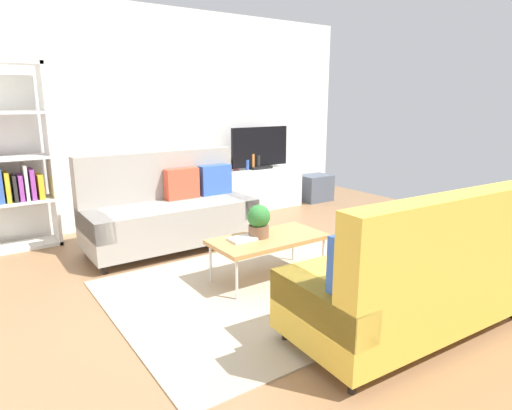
# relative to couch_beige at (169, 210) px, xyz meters

# --- Properties ---
(ground_plane) EXTENTS (7.68, 7.68, 0.00)m
(ground_plane) POSITION_rel_couch_beige_xyz_m (0.39, -1.53, -0.45)
(ground_plane) COLOR #936B47
(wall_far) EXTENTS (6.40, 0.12, 2.90)m
(wall_far) POSITION_rel_couch_beige_xyz_m (0.39, 1.27, 1.00)
(wall_far) COLOR white
(wall_far) RESTS_ON ground_plane
(area_rug) EXTENTS (2.90, 2.20, 0.01)m
(area_rug) POSITION_rel_couch_beige_xyz_m (0.33, -1.62, -0.44)
(area_rug) COLOR tan
(area_rug) RESTS_ON ground_plane
(couch_beige) EXTENTS (1.90, 0.84, 1.10)m
(couch_beige) POSITION_rel_couch_beige_xyz_m (0.00, 0.00, 0.00)
(couch_beige) COLOR gray
(couch_beige) RESTS_ON ground_plane
(couch_green) EXTENTS (1.94, 0.93, 1.10)m
(couch_green) POSITION_rel_couch_beige_xyz_m (0.67, -2.84, -0.01)
(couch_green) COLOR gold
(couch_green) RESTS_ON ground_plane
(coffee_table) EXTENTS (1.10, 0.56, 0.42)m
(coffee_table) POSITION_rel_couch_beige_xyz_m (0.38, -1.42, -0.05)
(coffee_table) COLOR #B7844C
(coffee_table) RESTS_ON ground_plane
(tv_console) EXTENTS (1.40, 0.44, 0.64)m
(tv_console) POSITION_rel_couch_beige_xyz_m (1.91, 0.93, -0.13)
(tv_console) COLOR silver
(tv_console) RESTS_ON ground_plane
(tv) EXTENTS (1.00, 0.20, 0.64)m
(tv) POSITION_rel_couch_beige_xyz_m (1.91, 0.91, 0.51)
(tv) COLOR black
(tv) RESTS_ON tv_console
(storage_trunk) EXTENTS (0.52, 0.40, 0.44)m
(storage_trunk) POSITION_rel_couch_beige_xyz_m (3.01, 0.83, -0.23)
(storage_trunk) COLOR #4C5666
(storage_trunk) RESTS_ON ground_plane
(potted_plant) EXTENTS (0.22, 0.22, 0.31)m
(potted_plant) POSITION_rel_couch_beige_xyz_m (0.31, -1.36, 0.13)
(potted_plant) COLOR brown
(potted_plant) RESTS_ON coffee_table
(table_book_0) EXTENTS (0.24, 0.19, 0.03)m
(table_book_0) POSITION_rel_couch_beige_xyz_m (0.13, -1.36, -0.01)
(table_book_0) COLOR silver
(table_book_0) RESTS_ON coffee_table
(vase_0) EXTENTS (0.13, 0.13, 0.16)m
(vase_0) POSITION_rel_couch_beige_xyz_m (1.33, 0.98, 0.27)
(vase_0) COLOR #B24C4C
(vase_0) RESTS_ON tv_console
(vase_1) EXTENTS (0.08, 0.08, 0.14)m
(vase_1) POSITION_rel_couch_beige_xyz_m (1.53, 0.98, 0.26)
(vase_1) COLOR #B24C4C
(vase_1) RESTS_ON tv_console
(bottle_0) EXTENTS (0.06, 0.06, 0.16)m
(bottle_0) POSITION_rel_couch_beige_xyz_m (1.67, 0.89, 0.27)
(bottle_0) COLOR #3359B2
(bottle_0) RESTS_ON tv_console
(bottle_1) EXTENTS (0.05, 0.05, 0.24)m
(bottle_1) POSITION_rel_couch_beige_xyz_m (1.78, 0.89, 0.31)
(bottle_1) COLOR orange
(bottle_1) RESTS_ON tv_console
(bottle_2) EXTENTS (0.06, 0.06, 0.21)m
(bottle_2) POSITION_rel_couch_beige_xyz_m (1.87, 0.89, 0.30)
(bottle_2) COLOR #262626
(bottle_2) RESTS_ON tv_console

